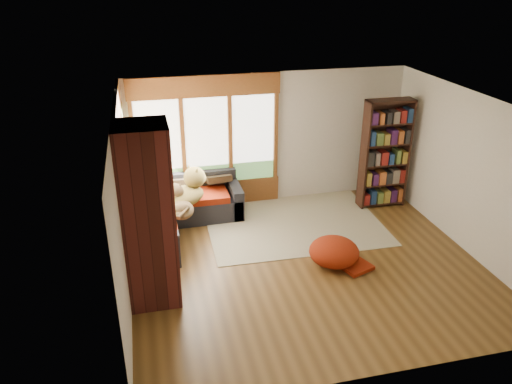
{
  "coord_description": "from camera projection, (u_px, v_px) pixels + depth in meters",
  "views": [
    {
      "loc": [
        -2.36,
        -6.49,
        4.39
      ],
      "look_at": [
        -0.62,
        0.86,
        0.95
      ],
      "focal_mm": 35.0,
      "sensor_mm": 36.0,
      "label": 1
    }
  ],
  "objects": [
    {
      "name": "pouf",
      "position": [
        334.0,
        251.0,
        7.96
      ],
      "size": [
        0.99,
        0.99,
        0.43
      ],
      "primitive_type": "ellipsoid",
      "rotation": [
        0.0,
        0.0,
        0.28
      ],
      "color": "#96240B",
      "rests_on": "area_rug"
    },
    {
      "name": "brick_chimney",
      "position": [
        148.0,
        217.0,
        6.71
      ],
      "size": [
        0.7,
        0.7,
        2.6
      ],
      "primitive_type": "cube",
      "color": "#471914",
      "rests_on": "ground"
    },
    {
      "name": "throw_pillows",
      "position": [
        174.0,
        185.0,
        8.97
      ],
      "size": [
        1.98,
        1.68,
        0.45
      ],
      "color": "#34291A",
      "rests_on": "sectional_sofa"
    },
    {
      "name": "dog_tan",
      "position": [
        183.0,
        189.0,
        8.72
      ],
      "size": [
        1.14,
        1.03,
        0.55
      ],
      "rotation": [
        0.0,
        0.0,
        0.57
      ],
      "color": "brown",
      "rests_on": "sectional_sofa"
    },
    {
      "name": "windows_left",
      "position": [
        124.0,
        173.0,
        8.0
      ],
      "size": [
        0.1,
        2.62,
        1.9
      ],
      "color": "brown",
      "rests_on": "wall_left"
    },
    {
      "name": "dog_brindle",
      "position": [
        178.0,
        202.0,
        8.42
      ],
      "size": [
        0.55,
        0.8,
        0.41
      ],
      "rotation": [
        0.0,
        0.0,
        1.7
      ],
      "color": "#402E1B",
      "rests_on": "sectional_sofa"
    },
    {
      "name": "ceiling",
      "position": [
        313.0,
        105.0,
        6.98
      ],
      "size": [
        5.5,
        5.5,
        0.0
      ],
      "primitive_type": "plane",
      "color": "white"
    },
    {
      "name": "wall_left",
      "position": [
        122.0,
        209.0,
        6.95
      ],
      "size": [
        0.04,
        5.0,
        2.6
      ],
      "primitive_type": "cube",
      "color": "silver",
      "rests_on": "ground"
    },
    {
      "name": "floor",
      "position": [
        306.0,
        263.0,
        8.06
      ],
      "size": [
        5.5,
        5.5,
        0.0
      ],
      "primitive_type": "plane",
      "color": "#533717",
      "rests_on": "ground"
    },
    {
      "name": "bookshelf",
      "position": [
        385.0,
        154.0,
        9.6
      ],
      "size": [
        0.92,
        0.31,
        2.14
      ],
      "color": "#311910",
      "rests_on": "ground"
    },
    {
      "name": "wall_back",
      "position": [
        268.0,
        139.0,
        9.73
      ],
      "size": [
        5.5,
        0.04,
        2.6
      ],
      "primitive_type": "cube",
      "color": "silver",
      "rests_on": "ground"
    },
    {
      "name": "windows_back",
      "position": [
        207.0,
        141.0,
        9.44
      ],
      "size": [
        2.82,
        0.1,
        1.9
      ],
      "color": "brown",
      "rests_on": "wall_back"
    },
    {
      "name": "area_rug",
      "position": [
        293.0,
        222.0,
        9.33
      ],
      "size": [
        3.24,
        2.51,
        0.01
      ],
      "primitive_type": "cube",
      "rotation": [
        0.0,
        0.0,
        -0.02
      ],
      "color": "silver",
      "rests_on": "ground"
    },
    {
      "name": "wall_front",
      "position": [
        385.0,
        284.0,
        5.31
      ],
      "size": [
        5.5,
        0.04,
        2.6
      ],
      "primitive_type": "cube",
      "color": "silver",
      "rests_on": "ground"
    },
    {
      "name": "roller_blind",
      "position": [
        124.0,
        134.0,
        8.57
      ],
      "size": [
        0.03,
        0.72,
        0.9
      ],
      "primitive_type": "cube",
      "color": "#849B61",
      "rests_on": "wall_left"
    },
    {
      "name": "wall_right",
      "position": [
        470.0,
        174.0,
        8.09
      ],
      "size": [
        0.04,
        5.0,
        2.6
      ],
      "primitive_type": "cube",
      "color": "silver",
      "rests_on": "ground"
    },
    {
      "name": "sectional_sofa",
      "position": [
        174.0,
        213.0,
        9.03
      ],
      "size": [
        2.2,
        2.2,
        0.8
      ],
      "rotation": [
        0.0,
        0.0,
        0.01
      ],
      "color": "black",
      "rests_on": "ground"
    }
  ]
}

